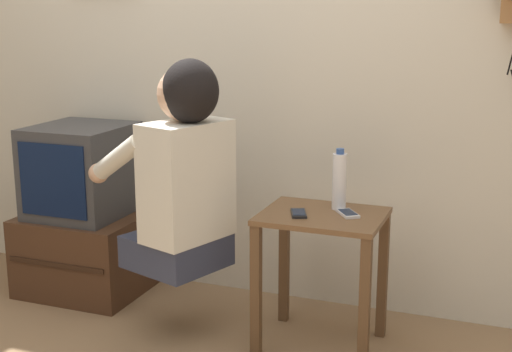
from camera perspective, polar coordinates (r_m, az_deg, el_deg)
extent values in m
cube|color=beige|center=(3.45, -0.63, 11.10)|extent=(6.80, 0.05, 2.55)
cube|color=brown|center=(2.94, 5.35, -3.22)|extent=(0.50, 0.41, 0.02)
cube|color=#523822|center=(2.95, 0.00, -9.16)|extent=(0.04, 0.04, 0.56)
cube|color=#523822|center=(2.83, 8.68, -10.30)|extent=(0.04, 0.04, 0.56)
cube|color=#523822|center=(3.26, 2.27, -6.92)|extent=(0.04, 0.04, 0.56)
cube|color=#523822|center=(3.15, 10.10, -7.83)|extent=(0.04, 0.04, 0.56)
cube|color=#2D3347|center=(3.12, -6.36, -5.91)|extent=(0.46, 0.45, 0.14)
cube|color=beige|center=(2.98, -5.56, -0.40)|extent=(0.33, 0.42, 0.50)
sphere|color=tan|center=(2.91, -5.72, 6.55)|extent=(0.23, 0.23, 0.23)
ellipsoid|color=black|center=(2.89, -5.33, 6.78)|extent=(0.29, 0.30, 0.26)
cylinder|color=beige|center=(3.03, -10.99, 1.41)|extent=(0.32, 0.17, 0.23)
cylinder|color=beige|center=(3.24, -6.65, 2.31)|extent=(0.32, 0.17, 0.23)
sphere|color=tan|center=(3.16, -12.48, 0.22)|extent=(0.09, 0.09, 0.09)
sphere|color=tan|center=(3.35, -8.21, 1.16)|extent=(0.09, 0.09, 0.09)
cube|color=#422819|center=(3.74, -13.33, -5.93)|extent=(0.59, 0.51, 0.40)
cube|color=black|center=(3.53, -15.74, -6.87)|extent=(0.53, 0.01, 0.02)
cube|color=#38383A|center=(3.64, -13.76, 0.45)|extent=(0.44, 0.47, 0.45)
cube|color=#0C1938|center=(3.45, -15.99, -0.37)|extent=(0.36, 0.01, 0.35)
cube|color=black|center=(2.92, 3.43, -3.01)|extent=(0.10, 0.14, 0.01)
cube|color=black|center=(2.91, 3.43, -2.89)|extent=(0.08, 0.11, 0.00)
cube|color=silver|center=(2.93, 7.35, -2.99)|extent=(0.12, 0.14, 0.01)
cube|color=black|center=(2.93, 7.35, -2.87)|extent=(0.10, 0.11, 0.00)
cylinder|color=silver|center=(2.99, 6.69, -0.45)|extent=(0.06, 0.06, 0.24)
cylinder|color=#2D4C8C|center=(2.96, 6.75, 1.98)|extent=(0.03, 0.03, 0.02)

